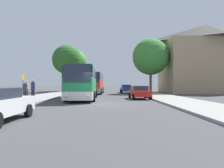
% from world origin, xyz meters
% --- Properties ---
extents(ground_plane, '(300.00, 300.00, 0.00)m').
position_xyz_m(ground_plane, '(0.00, 0.00, 0.00)').
color(ground_plane, '#424244').
rests_on(ground_plane, ground).
extents(sidewalk_left, '(4.00, 120.00, 0.15)m').
position_xyz_m(sidewalk_left, '(-7.00, 0.00, 0.07)').
color(sidewalk_left, gray).
rests_on(sidewalk_left, ground_plane).
extents(sidewalk_right, '(4.00, 120.00, 0.15)m').
position_xyz_m(sidewalk_right, '(7.00, 0.00, 0.07)').
color(sidewalk_right, gray).
rests_on(sidewalk_right, ground_plane).
extents(building_right_background, '(15.07, 10.56, 12.22)m').
position_xyz_m(building_right_background, '(18.23, 21.47, 6.11)').
color(building_right_background, tan).
rests_on(building_right_background, ground_plane).
extents(bus_front, '(2.92, 10.35, 3.21)m').
position_xyz_m(bus_front, '(-1.95, 5.18, 1.72)').
color(bus_front, silver).
rests_on(bus_front, ground_plane).
extents(bus_middle, '(2.99, 10.38, 3.27)m').
position_xyz_m(bus_middle, '(-1.65, 17.85, 1.75)').
color(bus_middle, gray).
rests_on(bus_middle, ground_plane).
extents(parked_car_right_near, '(2.10, 4.01, 1.38)m').
position_xyz_m(parked_car_right_near, '(3.97, 5.91, 0.73)').
color(parked_car_right_near, red).
rests_on(parked_car_right_near, ground_plane).
extents(parked_car_right_far, '(1.99, 4.49, 1.45)m').
position_xyz_m(parked_car_right_far, '(3.79, 21.30, 0.76)').
color(parked_car_right_far, '#233D9E').
rests_on(parked_car_right_far, ground_plane).
extents(bus_stop_sign, '(0.08, 0.45, 2.45)m').
position_xyz_m(bus_stop_sign, '(-7.07, 2.68, 1.67)').
color(bus_stop_sign, gray).
rests_on(bus_stop_sign, sidewalk_left).
extents(pedestrian_waiting_near, '(0.36, 0.36, 1.84)m').
position_xyz_m(pedestrian_waiting_near, '(-8.03, 6.19, 1.09)').
color(pedestrian_waiting_near, '#23232D').
rests_on(pedestrian_waiting_near, sidewalk_left).
extents(pedestrian_waiting_far, '(0.36, 0.36, 1.66)m').
position_xyz_m(pedestrian_waiting_far, '(-6.22, 0.94, 0.98)').
color(pedestrian_waiting_far, '#23232D').
rests_on(pedestrian_waiting_far, sidewalk_left).
extents(pedestrian_walking_back, '(0.36, 0.36, 1.84)m').
position_xyz_m(pedestrian_walking_back, '(-6.03, 2.28, 1.08)').
color(pedestrian_walking_back, '#23232D').
rests_on(pedestrian_walking_back, sidewalk_left).
extents(tree_left_near, '(5.41, 5.41, 8.87)m').
position_xyz_m(tree_left_near, '(-6.74, 30.83, 6.30)').
color(tree_left_near, '#513D23').
rests_on(tree_left_near, sidewalk_left).
extents(tree_left_far, '(5.61, 5.61, 8.91)m').
position_xyz_m(tree_left_far, '(-7.25, 24.81, 6.24)').
color(tree_left_far, '#47331E').
rests_on(tree_left_far, sidewalk_left).
extents(tree_right_near, '(6.05, 6.05, 8.98)m').
position_xyz_m(tree_right_near, '(7.71, 19.01, 6.09)').
color(tree_right_near, brown).
rests_on(tree_right_near, sidewalk_right).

